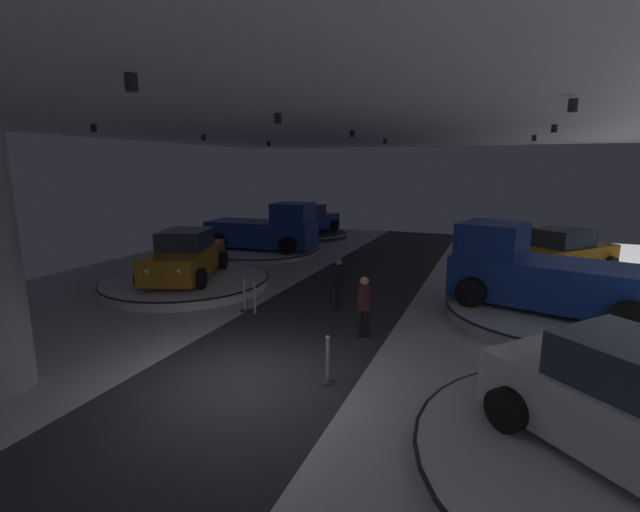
# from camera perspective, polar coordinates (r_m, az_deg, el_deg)

# --- Properties ---
(ground) EXTENTS (24.00, 44.00, 0.06)m
(ground) POSITION_cam_1_polar(r_m,az_deg,el_deg) (9.39, -10.37, -15.92)
(ground) COLOR #B2B2B7
(ceiling_with_spotlights) EXTENTS (24.00, 44.00, 0.39)m
(ceiling_with_spotlights) POSITION_cam_1_polar(r_m,az_deg,el_deg) (8.45, -11.82, 19.96)
(ceiling_with_spotlights) COLOR silver
(display_platform_deep_left) EXTENTS (4.82, 4.82, 0.28)m
(display_platform_deep_left) POSITION_cam_1_polar(r_m,az_deg,el_deg) (27.34, -1.48, 2.86)
(display_platform_deep_left) COLOR #333338
(display_platform_deep_left) RESTS_ON ground
(display_car_deep_left) EXTENTS (2.99, 4.51, 1.71)m
(display_car_deep_left) POSITION_cam_1_polar(r_m,az_deg,el_deg) (27.20, -1.53, 4.70)
(display_car_deep_left) COLOR navy
(display_car_deep_left) RESTS_ON display_platform_deep_left
(display_platform_near_right) EXTENTS (6.11, 6.11, 0.27)m
(display_platform_near_right) POSITION_cam_1_polar(r_m,az_deg,el_deg) (8.05, 35.95, -21.71)
(display_platform_near_right) COLOR #B7B7BC
(display_platform_near_right) RESTS_ON ground
(display_platform_far_left) EXTENTS (5.68, 5.68, 0.24)m
(display_platform_far_left) POSITION_cam_1_polar(r_m,az_deg,el_deg) (22.35, -7.50, 0.76)
(display_platform_far_left) COLOR silver
(display_platform_far_left) RESTS_ON ground
(pickup_truck_far_left) EXTENTS (5.45, 2.98, 2.30)m
(pickup_truck_far_left) POSITION_cam_1_polar(r_m,az_deg,el_deg) (22.04, -6.82, 3.37)
(pickup_truck_far_left) COLOR navy
(pickup_truck_far_left) RESTS_ON display_platform_far_left
(display_platform_far_right) EXTENTS (4.74, 4.74, 0.31)m
(display_platform_far_right) POSITION_cam_1_polar(r_m,az_deg,el_deg) (19.03, 28.59, -2.36)
(display_platform_far_right) COLOR #333338
(display_platform_far_right) RESTS_ON ground
(display_car_far_right) EXTENTS (4.08, 4.37, 1.71)m
(display_car_far_right) POSITION_cam_1_polar(r_m,az_deg,el_deg) (18.83, 28.79, 0.29)
(display_car_far_right) COLOR #B77519
(display_car_far_right) RESTS_ON display_platform_far_right
(display_platform_mid_left) EXTENTS (5.89, 5.89, 0.35)m
(display_platform_mid_left) POSITION_cam_1_polar(r_m,az_deg,el_deg) (16.61, -16.86, -3.20)
(display_platform_mid_left) COLOR silver
(display_platform_mid_left) RESTS_ON ground
(display_car_mid_left) EXTENTS (3.30, 4.56, 1.71)m
(display_car_mid_left) POSITION_cam_1_polar(r_m,az_deg,el_deg) (16.44, -17.01, -0.06)
(display_car_mid_left) COLOR #B77519
(display_car_mid_left) RESTS_ON display_platform_mid_left
(display_platform_mid_right) EXTENTS (5.68, 5.68, 0.36)m
(display_platform_mid_right) POSITION_cam_1_polar(r_m,az_deg,el_deg) (14.10, 27.51, -6.64)
(display_platform_mid_right) COLOR #B7B7BC
(display_platform_mid_right) RESTS_ON ground
(pickup_truck_mid_right) EXTENTS (5.66, 3.72, 2.30)m
(pickup_truck_mid_right) POSITION_cam_1_polar(r_m,az_deg,el_deg) (13.87, 26.63, -2.14)
(pickup_truck_mid_right) COLOR navy
(pickup_truck_mid_right) RESTS_ON display_platform_mid_right
(visitor_walking_near) EXTENTS (0.32, 0.32, 1.59)m
(visitor_walking_near) POSITION_cam_1_polar(r_m,az_deg,el_deg) (13.31, 2.36, -3.15)
(visitor_walking_near) COLOR black
(visitor_walking_near) RESTS_ON ground
(visitor_walking_far) EXTENTS (0.32, 0.32, 1.59)m
(visitor_walking_far) POSITION_cam_1_polar(r_m,az_deg,el_deg) (11.17, 5.72, -6.10)
(visitor_walking_far) COLOR black
(visitor_walking_far) RESTS_ON ground
(stanchion_a) EXTENTS (0.28, 0.28, 1.01)m
(stanchion_a) POSITION_cam_1_polar(r_m,az_deg,el_deg) (9.07, 1.01, -13.99)
(stanchion_a) COLOR #333338
(stanchion_a) RESTS_ON ground
(stanchion_b) EXTENTS (0.28, 0.28, 1.01)m
(stanchion_b) POSITION_cam_1_polar(r_m,az_deg,el_deg) (13.46, -9.72, -5.51)
(stanchion_b) COLOR #333338
(stanchion_b) RESTS_ON ground
(stanchion_c) EXTENTS (0.28, 0.28, 1.01)m
(stanchion_c) POSITION_cam_1_polar(r_m,az_deg,el_deg) (13.10, -8.44, -5.95)
(stanchion_c) COLOR #333338
(stanchion_c) RESTS_ON ground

